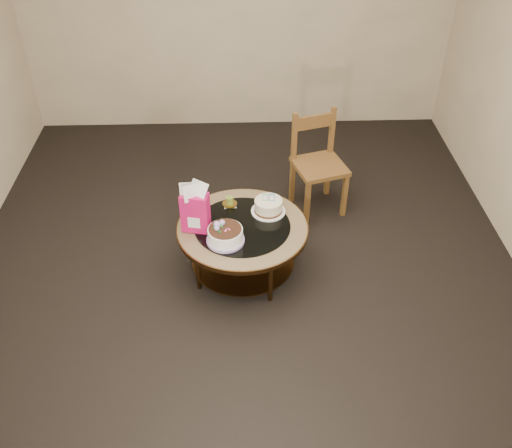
{
  "coord_description": "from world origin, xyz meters",
  "views": [
    {
      "loc": [
        -0.01,
        -3.42,
        3.18
      ],
      "look_at": [
        0.11,
        0.02,
        0.46
      ],
      "focal_mm": 40.0,
      "sensor_mm": 36.0,
      "label": 1
    }
  ],
  "objects_px": {
    "decorated_cake": "(225,236)",
    "cream_cake": "(268,206)",
    "gift_bag": "(195,208)",
    "dining_chair": "(318,163)",
    "coffee_table": "(243,234)"
  },
  "relations": [
    {
      "from": "coffee_table",
      "to": "gift_bag",
      "type": "relative_size",
      "value": 2.48
    },
    {
      "from": "cream_cake",
      "to": "gift_bag",
      "type": "bearing_deg",
      "value": -156.55
    },
    {
      "from": "gift_bag",
      "to": "dining_chair",
      "type": "bearing_deg",
      "value": 52.74
    },
    {
      "from": "dining_chair",
      "to": "coffee_table",
      "type": "bearing_deg",
      "value": -145.11
    },
    {
      "from": "cream_cake",
      "to": "gift_bag",
      "type": "height_order",
      "value": "gift_bag"
    },
    {
      "from": "decorated_cake",
      "to": "dining_chair",
      "type": "relative_size",
      "value": 0.31
    },
    {
      "from": "gift_bag",
      "to": "dining_chair",
      "type": "distance_m",
      "value": 1.38
    },
    {
      "from": "decorated_cake",
      "to": "dining_chair",
      "type": "height_order",
      "value": "dining_chair"
    },
    {
      "from": "decorated_cake",
      "to": "cream_cake",
      "type": "relative_size",
      "value": 1.04
    },
    {
      "from": "dining_chair",
      "to": "decorated_cake",
      "type": "bearing_deg",
      "value": -144.63
    },
    {
      "from": "decorated_cake",
      "to": "gift_bag",
      "type": "bearing_deg",
      "value": 145.07
    },
    {
      "from": "decorated_cake",
      "to": "cream_cake",
      "type": "height_order",
      "value": "cream_cake"
    },
    {
      "from": "cream_cake",
      "to": "dining_chair",
      "type": "height_order",
      "value": "dining_chair"
    },
    {
      "from": "decorated_cake",
      "to": "cream_cake",
      "type": "distance_m",
      "value": 0.49
    },
    {
      "from": "decorated_cake",
      "to": "gift_bag",
      "type": "height_order",
      "value": "gift_bag"
    }
  ]
}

